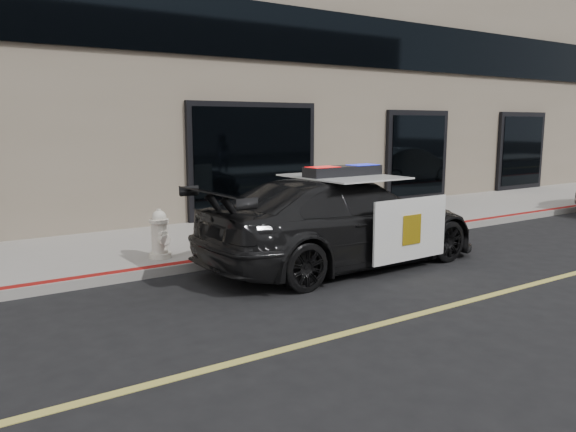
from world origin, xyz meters
TOP-DOWN VIEW (x-y plane):
  - ground at (0.00, 0.00)m, footprint 120.00×120.00m
  - sidewalk_n at (0.00, 5.25)m, footprint 60.00×3.50m
  - police_car at (-1.85, 2.52)m, footprint 2.52×5.26m
  - fire_hydrant at (-4.47, 4.09)m, footprint 0.37×0.52m

SIDE VIEW (x-z plane):
  - ground at x=0.00m, z-range 0.00..0.00m
  - sidewalk_n at x=0.00m, z-range 0.00..0.15m
  - fire_hydrant at x=-4.47m, z-range 0.12..0.95m
  - police_car at x=-1.85m, z-range -0.09..1.60m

